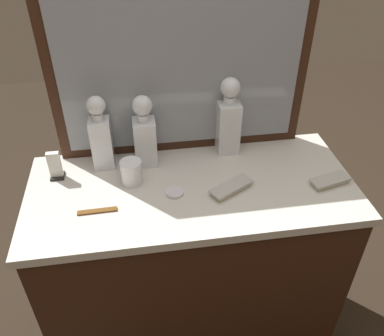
{
  "coord_description": "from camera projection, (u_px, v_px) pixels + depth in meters",
  "views": [
    {
      "loc": [
        -0.17,
        -1.13,
        1.82
      ],
      "look_at": [
        0.0,
        0.0,
        0.96
      ],
      "focal_mm": 37.7,
      "sensor_mm": 36.0,
      "label": 1
    }
  ],
  "objects": [
    {
      "name": "dresser",
      "position": [
        192.0,
        264.0,
        1.74
      ],
      "size": [
        1.2,
        0.54,
        0.88
      ],
      "color": "#381E11",
      "rests_on": "ground_plane"
    },
    {
      "name": "napkin_holder",
      "position": [
        55.0,
        167.0,
        1.49
      ],
      "size": [
        0.05,
        0.05,
        0.11
      ],
      "color": "black",
      "rests_on": "dresser"
    },
    {
      "name": "tortoiseshell_comb",
      "position": [
        97.0,
        211.0,
        1.36
      ],
      "size": [
        0.13,
        0.02,
        0.01
      ],
      "color": "brown",
      "rests_on": "dresser"
    },
    {
      "name": "crystal_decanter_left",
      "position": [
        228.0,
        122.0,
        1.59
      ],
      "size": [
        0.09,
        0.09,
        0.32
      ],
      "color": "white",
      "rests_on": "dresser"
    },
    {
      "name": "silver_brush_rear",
      "position": [
        231.0,
        188.0,
        1.45
      ],
      "size": [
        0.17,
        0.13,
        0.02
      ],
      "color": "#B7A88C",
      "rests_on": "dresser"
    },
    {
      "name": "ground_plane",
      "position": [
        192.0,
        322.0,
        2.01
      ],
      "size": [
        6.0,
        6.0,
        0.0
      ],
      "primitive_type": "plane",
      "color": "#2D2319"
    },
    {
      "name": "dresser_mirror",
      "position": [
        181.0,
        74.0,
        1.48
      ],
      "size": [
        0.97,
        0.03,
        0.65
      ],
      "color": "#381E11",
      "rests_on": "dresser"
    },
    {
      "name": "silver_brush_far_right",
      "position": [
        330.0,
        181.0,
        1.48
      ],
      "size": [
        0.16,
        0.09,
        0.02
      ],
      "color": "#B7A88C",
      "rests_on": "dresser"
    },
    {
      "name": "crystal_decanter_rear",
      "position": [
        145.0,
        137.0,
        1.52
      ],
      "size": [
        0.08,
        0.08,
        0.29
      ],
      "color": "white",
      "rests_on": "dresser"
    },
    {
      "name": "crystal_decanter_far_right",
      "position": [
        101.0,
        139.0,
        1.51
      ],
      "size": [
        0.08,
        0.08,
        0.3
      ],
      "color": "white",
      "rests_on": "dresser"
    },
    {
      "name": "crystal_tumbler_left",
      "position": [
        131.0,
        173.0,
        1.47
      ],
      "size": [
        0.08,
        0.08,
        0.09
      ],
      "color": "white",
      "rests_on": "dresser"
    },
    {
      "name": "porcelain_dish",
      "position": [
        175.0,
        193.0,
        1.43
      ],
      "size": [
        0.06,
        0.06,
        0.01
      ],
      "color": "silver",
      "rests_on": "dresser"
    }
  ]
}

